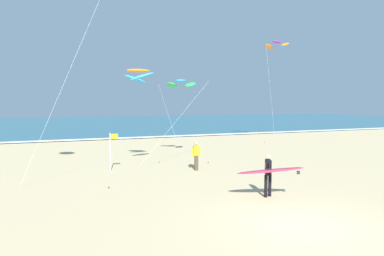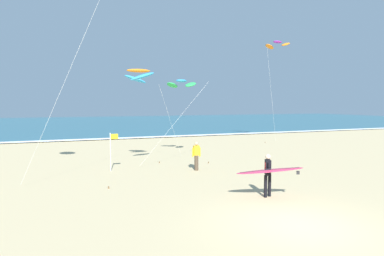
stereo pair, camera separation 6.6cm
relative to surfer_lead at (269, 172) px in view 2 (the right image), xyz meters
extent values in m
plane|color=tan|center=(-0.80, -2.80, -1.05)|extent=(160.00, 160.00, 0.00)
cube|color=#2D6075|center=(-0.80, 53.81, -1.01)|extent=(160.00, 60.00, 0.08)
cube|color=white|center=(-0.80, 24.11, -0.97)|extent=(160.00, 1.36, 0.01)
cylinder|color=black|center=(-0.04, 0.14, -0.61)|extent=(0.13, 0.13, 0.88)
cylinder|color=black|center=(0.19, 0.21, -0.61)|extent=(0.13, 0.13, 0.88)
cube|color=black|center=(0.07, 0.17, 0.13)|extent=(0.32, 0.39, 0.60)
cube|color=red|center=(-0.02, 0.21, 0.17)|extent=(0.09, 0.19, 0.32)
sphere|color=beige|center=(0.07, 0.17, 0.55)|extent=(0.21, 0.21, 0.21)
cylinder|color=black|center=(-0.02, -0.04, 0.24)|extent=(0.09, 0.09, 0.26)
cylinder|color=black|center=(-0.11, -0.10, 0.11)|extent=(0.26, 0.17, 0.14)
cylinder|color=black|center=(0.16, 0.39, 0.09)|extent=(0.09, 0.09, 0.56)
ellipsoid|color=#D83359|center=(-0.07, -0.16, 0.07)|extent=(2.57, 1.51, 0.31)
cube|color=#333333|center=(-0.07, -0.16, 0.11)|extent=(2.08, 0.90, 0.22)
cube|color=#262628|center=(0.93, -0.58, 0.00)|extent=(0.12, 0.06, 0.14)
ellipsoid|color=orange|center=(12.30, 15.40, 8.18)|extent=(1.27, 1.02, 0.53)
ellipsoid|color=purple|center=(11.96, 16.21, 8.51)|extent=(1.27, 1.02, 0.20)
ellipsoid|color=orange|center=(11.62, 17.02, 8.18)|extent=(1.27, 1.02, 0.53)
cylinder|color=silver|center=(11.12, 15.86, 3.57)|extent=(1.69, 0.71, 9.04)
cylinder|color=brown|center=(10.28, 15.51, -1.00)|extent=(0.06, 0.06, 0.10)
ellipsoid|color=#2D99DB|center=(-3.30, 8.99, 4.09)|extent=(1.35, 0.56, 0.60)
ellipsoid|color=orange|center=(-3.34, 7.92, 4.49)|extent=(1.35, 0.56, 0.20)
ellipsoid|color=#2D99DB|center=(-3.37, 6.85, 4.09)|extent=(1.35, 0.56, 0.60)
cylinder|color=silver|center=(-1.19, 7.85, 1.52)|extent=(4.30, 0.15, 4.95)
cylinder|color=brown|center=(0.95, 7.78, -1.00)|extent=(0.06, 0.06, 0.10)
ellipsoid|color=green|center=(0.65, 10.07, 3.91)|extent=(1.14, 1.11, 0.47)
ellipsoid|color=#2D99DB|center=(0.19, 10.63, 4.18)|extent=(1.13, 1.10, 0.20)
ellipsoid|color=green|center=(-0.28, 11.19, 3.91)|extent=(1.14, 1.11, 0.47)
cylinder|color=silver|center=(-0.84, 9.78, 1.43)|extent=(2.07, 1.70, 4.76)
cylinder|color=brown|center=(-1.87, 8.94, -1.00)|extent=(0.06, 0.06, 0.10)
cylinder|color=silver|center=(-7.42, 4.63, 3.25)|extent=(3.60, 1.74, 8.42)
cylinder|color=brown|center=(-5.63, 3.77, -1.00)|extent=(0.06, 0.06, 0.10)
cylinder|color=#4C3D2D|center=(-0.57, 6.05, -0.63)|extent=(0.22, 0.22, 0.84)
cube|color=gold|center=(-0.57, 6.05, 0.06)|extent=(0.32, 0.19, 0.54)
sphere|color=tan|center=(-0.57, 6.05, 0.44)|extent=(0.20, 0.20, 0.20)
cylinder|color=gold|center=(-0.78, 6.05, -0.04)|extent=(0.08, 0.08, 0.50)
cylinder|color=gold|center=(-0.36, 6.06, -0.04)|extent=(0.08, 0.08, 0.50)
cylinder|color=silver|center=(-5.02, 7.55, 0.00)|extent=(0.05, 0.05, 2.10)
cube|color=yellow|center=(-4.80, 7.55, 0.85)|extent=(0.40, 0.02, 0.28)
camera|label=1|loc=(-7.50, -10.73, 2.64)|focal=31.04mm
camera|label=2|loc=(-7.44, -10.75, 2.64)|focal=31.04mm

